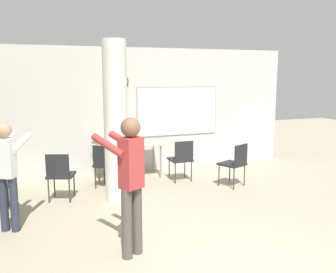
{
  "coord_description": "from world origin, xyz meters",
  "views": [
    {
      "loc": [
        -1.96,
        -3.16,
        2.22
      ],
      "look_at": [
        0.02,
        2.27,
        1.25
      ],
      "focal_mm": 40.0,
      "sensor_mm": 36.0,
      "label": 1
    }
  ],
  "objects_px": {
    "chair_table_left": "(106,163)",
    "chair_near_pillar": "(60,173)",
    "folding_table": "(127,147)",
    "person_watching_back": "(7,168)",
    "chair_mid_room": "(235,162)",
    "chair_table_right": "(182,157)",
    "bottle_on_table": "(118,140)",
    "person_playing_front": "(130,176)"
  },
  "relations": [
    {
      "from": "chair_table_left",
      "to": "person_watching_back",
      "type": "relative_size",
      "value": 0.56
    },
    {
      "from": "chair_mid_room",
      "to": "person_watching_back",
      "type": "relative_size",
      "value": 0.56
    },
    {
      "from": "chair_table_left",
      "to": "chair_table_right",
      "type": "bearing_deg",
      "value": -2.3
    },
    {
      "from": "folding_table",
      "to": "person_watching_back",
      "type": "relative_size",
      "value": 0.93
    },
    {
      "from": "chair_table_left",
      "to": "person_playing_front",
      "type": "height_order",
      "value": "person_playing_front"
    },
    {
      "from": "folding_table",
      "to": "chair_table_left",
      "type": "bearing_deg",
      "value": -134.39
    },
    {
      "from": "chair_table_right",
      "to": "chair_mid_room",
      "type": "bearing_deg",
      "value": -40.46
    },
    {
      "from": "chair_table_right",
      "to": "folding_table",
      "type": "bearing_deg",
      "value": 146.32
    },
    {
      "from": "chair_mid_room",
      "to": "person_watching_back",
      "type": "height_order",
      "value": "person_watching_back"
    },
    {
      "from": "folding_table",
      "to": "bottle_on_table",
      "type": "xyz_separation_m",
      "value": [
        -0.18,
        0.04,
        0.15
      ]
    },
    {
      "from": "folding_table",
      "to": "chair_near_pillar",
      "type": "relative_size",
      "value": 1.67
    },
    {
      "from": "person_watching_back",
      "to": "person_playing_front",
      "type": "height_order",
      "value": "person_playing_front"
    },
    {
      "from": "chair_table_right",
      "to": "chair_mid_room",
      "type": "relative_size",
      "value": 1.0
    },
    {
      "from": "bottle_on_table",
      "to": "chair_table_left",
      "type": "bearing_deg",
      "value": -122.29
    },
    {
      "from": "bottle_on_table",
      "to": "chair_table_right",
      "type": "height_order",
      "value": "bottle_on_table"
    },
    {
      "from": "chair_table_left",
      "to": "chair_near_pillar",
      "type": "bearing_deg",
      "value": -152.12
    },
    {
      "from": "chair_table_left",
      "to": "folding_table",
      "type": "bearing_deg",
      "value": 45.61
    },
    {
      "from": "chair_table_left",
      "to": "chair_mid_room",
      "type": "bearing_deg",
      "value": -18.01
    },
    {
      "from": "person_watching_back",
      "to": "person_playing_front",
      "type": "bearing_deg",
      "value": -42.56
    },
    {
      "from": "person_watching_back",
      "to": "chair_mid_room",
      "type": "bearing_deg",
      "value": 10.45
    },
    {
      "from": "chair_near_pillar",
      "to": "folding_table",
      "type": "bearing_deg",
      "value": 35.85
    },
    {
      "from": "folding_table",
      "to": "chair_mid_room",
      "type": "relative_size",
      "value": 1.67
    },
    {
      "from": "chair_near_pillar",
      "to": "person_watching_back",
      "type": "distance_m",
      "value": 1.37
    },
    {
      "from": "chair_near_pillar",
      "to": "chair_mid_room",
      "type": "bearing_deg",
      "value": -5.34
    },
    {
      "from": "person_playing_front",
      "to": "chair_near_pillar",
      "type": "bearing_deg",
      "value": 105.53
    },
    {
      "from": "folding_table",
      "to": "chair_near_pillar",
      "type": "bearing_deg",
      "value": -144.15
    },
    {
      "from": "person_watching_back",
      "to": "bottle_on_table",
      "type": "bearing_deg",
      "value": 46.42
    },
    {
      "from": "person_playing_front",
      "to": "chair_mid_room",
      "type": "bearing_deg",
      "value": 37.85
    },
    {
      "from": "chair_table_right",
      "to": "bottle_on_table",
      "type": "bearing_deg",
      "value": 149.3
    },
    {
      "from": "bottle_on_table",
      "to": "chair_table_left",
      "type": "relative_size",
      "value": 0.29
    },
    {
      "from": "chair_near_pillar",
      "to": "chair_mid_room",
      "type": "xyz_separation_m",
      "value": [
        3.32,
        -0.31,
        0.0
      ]
    },
    {
      "from": "chair_near_pillar",
      "to": "chair_table_left",
      "type": "height_order",
      "value": "same"
    },
    {
      "from": "chair_mid_room",
      "to": "person_playing_front",
      "type": "xyz_separation_m",
      "value": [
        -2.66,
        -2.06,
        0.5
      ]
    },
    {
      "from": "bottle_on_table",
      "to": "person_playing_front",
      "type": "xyz_separation_m",
      "value": [
        -0.64,
        -3.48,
        0.18
      ]
    },
    {
      "from": "folding_table",
      "to": "chair_table_left",
      "type": "height_order",
      "value": "chair_table_left"
    },
    {
      "from": "chair_mid_room",
      "to": "bottle_on_table",
      "type": "bearing_deg",
      "value": 144.91
    },
    {
      "from": "bottle_on_table",
      "to": "chair_near_pillar",
      "type": "height_order",
      "value": "bottle_on_table"
    },
    {
      "from": "person_watching_back",
      "to": "chair_table_left",
      "type": "bearing_deg",
      "value": 42.72
    },
    {
      "from": "chair_near_pillar",
      "to": "person_playing_front",
      "type": "height_order",
      "value": "person_playing_front"
    },
    {
      "from": "chair_near_pillar",
      "to": "person_watching_back",
      "type": "xyz_separation_m",
      "value": [
        -0.77,
        -1.06,
        0.41
      ]
    },
    {
      "from": "chair_mid_room",
      "to": "person_watching_back",
      "type": "xyz_separation_m",
      "value": [
        -4.08,
        -0.75,
        0.41
      ]
    },
    {
      "from": "chair_near_pillar",
      "to": "person_playing_front",
      "type": "relative_size",
      "value": 0.51
    }
  ]
}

